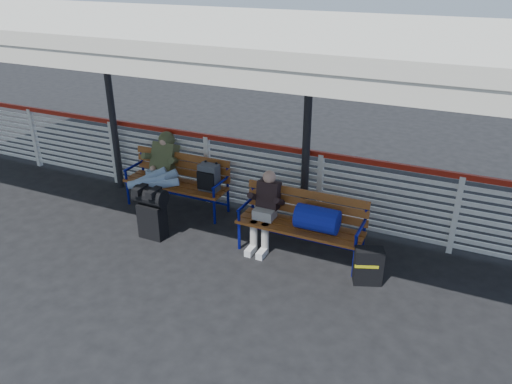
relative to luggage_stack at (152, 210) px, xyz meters
The scene contains 9 objects.
ground 0.68m from the luggage_stack, 71.35° to the right, with size 60.00×60.00×0.00m, color black.
fence 1.45m from the luggage_stack, 83.51° to the left, with size 12.08×0.08×1.24m.
canopy 2.63m from the luggage_stack, 67.43° to the left, with size 12.60×3.60×3.16m.
luggage_stack is the anchor object (origin of this frame).
bench_left 1.04m from the luggage_stack, 90.73° to the left, with size 1.80×0.56×0.92m.
bench_right 2.38m from the luggage_stack, 11.75° to the left, with size 1.80×0.56×0.92m.
traveler_man 0.81m from the luggage_stack, 116.70° to the left, with size 0.94×1.64×0.77m.
companion_person 1.72m from the luggage_stack, 16.18° to the left, with size 0.32×0.66×1.15m.
suitcase_side 3.26m from the luggage_stack, ahead, with size 0.41×0.34×0.51m.
Camera 1 is at (4.05, -4.90, 3.87)m, focal length 35.00 mm.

